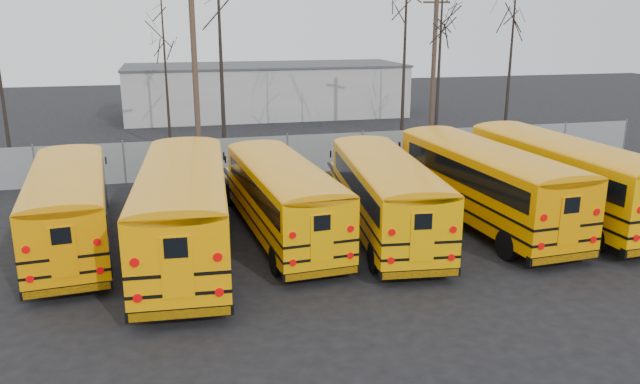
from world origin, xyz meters
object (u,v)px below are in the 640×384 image
object	(u,v)px
bus_b	(184,202)
utility_pole_right	(434,67)
bus_c	(281,192)
bus_e	(482,177)
bus_a	(69,201)
utility_pole_left	(195,72)
bus_f	(561,171)
bus_d	(384,189)

from	to	relation	value
bus_b	utility_pole_right	world-z (taller)	utility_pole_right
bus_c	bus_e	world-z (taller)	bus_e
bus_a	utility_pole_left	world-z (taller)	utility_pole_left
bus_a	bus_f	world-z (taller)	bus_f
bus_a	utility_pole_left	xyz separation A→B (m)	(4.98, 12.21, 3.27)
bus_a	bus_d	bearing A→B (deg)	-11.74
bus_d	bus_f	world-z (taller)	bus_f
bus_a	bus_b	distance (m)	4.18
bus_c	utility_pole_right	world-z (taller)	utility_pole_right
bus_d	bus_f	distance (m)	7.48
bus_d	bus_e	bearing A→B (deg)	10.82
bus_d	bus_e	size ratio (longest dim) A/B	0.95
bus_c	bus_f	bearing A→B (deg)	-5.96
bus_c	utility_pole_right	distance (m)	20.43
bus_a	bus_c	bearing A→B (deg)	-10.02
utility_pole_right	bus_d	bearing A→B (deg)	-103.32
bus_f	utility_pole_right	size ratio (longest dim) A/B	1.27
bus_c	bus_d	world-z (taller)	bus_d
bus_d	utility_pole_right	distance (m)	18.91
bus_e	utility_pole_left	world-z (taller)	utility_pole_left
bus_f	utility_pole_right	bearing A→B (deg)	81.62
bus_a	bus_b	bearing A→B (deg)	-30.34
bus_b	bus_d	world-z (taller)	bus_b
bus_b	bus_e	distance (m)	11.26
bus_f	utility_pole_right	distance (m)	16.37
bus_e	bus_b	bearing A→B (deg)	-179.21
bus_a	bus_c	world-z (taller)	bus_a
bus_b	bus_d	size ratio (longest dim) A/B	1.09
bus_a	utility_pole_left	size ratio (longest dim) A/B	1.10
bus_f	utility_pole_left	distance (m)	18.97
bus_f	utility_pole_left	size ratio (longest dim) A/B	1.21
bus_f	bus_d	bearing A→B (deg)	179.47
bus_b	bus_f	world-z (taller)	bus_b
utility_pole_left	bus_b	bearing A→B (deg)	-111.57
bus_a	utility_pole_left	bearing A→B (deg)	62.23
bus_d	utility_pole_left	world-z (taller)	utility_pole_left
utility_pole_left	bus_f	bearing A→B (deg)	-60.87
bus_b	bus_e	world-z (taller)	bus_b
bus_e	bus_d	bearing A→B (deg)	-178.95
bus_a	bus_d	xyz separation A→B (m)	(10.94, -1.18, 0.03)
bus_a	bus_f	size ratio (longest dim) A/B	0.91
bus_e	utility_pole_left	distance (m)	16.75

